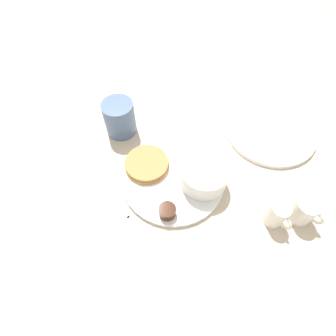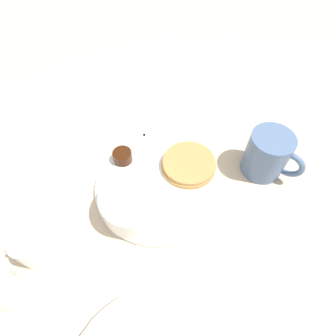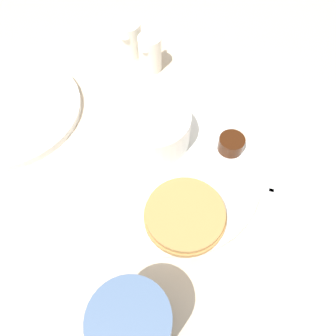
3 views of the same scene
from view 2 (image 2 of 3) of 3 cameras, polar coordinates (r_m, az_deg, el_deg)
ground_plane at (r=0.54m, az=-1.92°, el=-4.05°), size 4.00×4.00×0.00m
plate at (r=0.53m, az=-1.93°, el=-3.72°), size 0.26×0.26×0.01m
pancake_stack at (r=0.54m, az=4.56°, el=0.87°), size 0.11×0.11×0.02m
bowl at (r=0.48m, az=-7.62°, el=-7.45°), size 0.12×0.12×0.05m
syrup_cup at (r=0.56m, az=-9.85°, el=2.53°), size 0.04×0.04×0.02m
butter_ramekin at (r=0.49m, az=-10.55°, el=-8.94°), size 0.04×0.04×0.04m
coffee_mug at (r=0.56m, az=20.89°, el=2.68°), size 0.08×0.12×0.10m
creamer_pitcher_near at (r=0.50m, az=-27.83°, el=-15.77°), size 0.04×0.06×0.07m
creamer_pitcher_far at (r=0.50m, az=-32.11°, el=-21.66°), size 0.06×0.06×0.07m
fork at (r=0.62m, az=-3.56°, el=7.38°), size 0.10×0.13×0.00m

